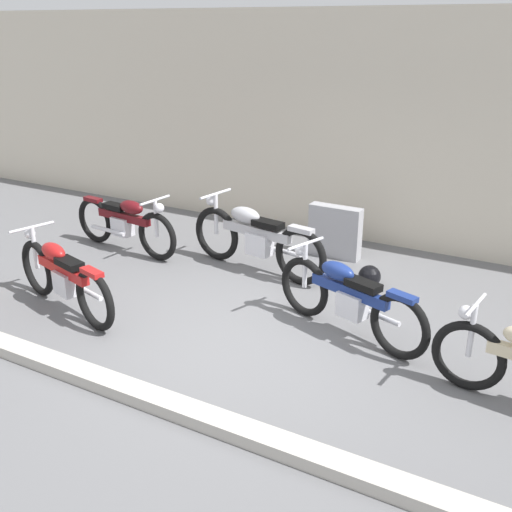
{
  "coord_description": "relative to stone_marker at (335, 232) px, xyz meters",
  "views": [
    {
      "loc": [
        2.89,
        -5.0,
        3.22
      ],
      "look_at": [
        -0.44,
        0.97,
        0.55
      ],
      "focal_mm": 41.8,
      "sensor_mm": 36.0,
      "label": 1
    }
  ],
  "objects": [
    {
      "name": "motorcycle_maroon",
      "position": [
        -2.83,
        -1.32,
        0.06
      ],
      "size": [
        2.05,
        0.57,
        0.92
      ],
      "rotation": [
        0.0,
        0.0,
        -0.1
      ],
      "color": "black",
      "rests_on": "ground_plane"
    },
    {
      "name": "curb_strip",
      "position": [
        0.11,
        -4.25,
        -0.32
      ],
      "size": [
        18.0,
        0.24,
        0.12
      ],
      "primitive_type": "cube",
      "color": "#B7B2A8",
      "rests_on": "ground_plane"
    },
    {
      "name": "ground_plane",
      "position": [
        0.11,
        -2.76,
        -0.38
      ],
      "size": [
        40.0,
        40.0,
        0.0
      ],
      "primitive_type": "plane",
      "color": "slate"
    },
    {
      "name": "helmet",
      "position": [
        0.82,
        -0.8,
        -0.24
      ],
      "size": [
        0.3,
        0.3,
        0.3
      ],
      "primitive_type": "sphere",
      "color": "black",
      "rests_on": "ground_plane"
    },
    {
      "name": "building_wall",
      "position": [
        0.11,
        1.02,
        1.34
      ],
      "size": [
        18.0,
        0.3,
        3.46
      ],
      "primitive_type": "cube",
      "color": "beige",
      "rests_on": "ground_plane"
    },
    {
      "name": "motorcycle_silver",
      "position": [
        -0.75,
        -1.05,
        0.1
      ],
      "size": [
        2.23,
        0.64,
        1.01
      ],
      "rotation": [
        0.0,
        0.0,
        2.99
      ],
      "color": "black",
      "rests_on": "ground_plane"
    },
    {
      "name": "motorcycle_red",
      "position": [
        -2.13,
        -3.23,
        0.06
      ],
      "size": [
        2.0,
        0.76,
        0.92
      ],
      "rotation": [
        0.0,
        0.0,
        2.88
      ],
      "color": "black",
      "rests_on": "ground_plane"
    },
    {
      "name": "stone_marker",
      "position": [
        0.0,
        0.0,
        0.0
      ],
      "size": [
        0.78,
        0.21,
        0.77
      ],
      "primitive_type": "cube",
      "rotation": [
        0.0,
        0.0,
        -0.02
      ],
      "color": "#9E9EA3",
      "rests_on": "ground_plane"
    },
    {
      "name": "motorcycle_blue",
      "position": [
        1.02,
        -2.14,
        0.06
      ],
      "size": [
        1.96,
        0.84,
        0.91
      ],
      "rotation": [
        0.0,
        0.0,
        2.82
      ],
      "color": "black",
      "rests_on": "ground_plane"
    }
  ]
}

